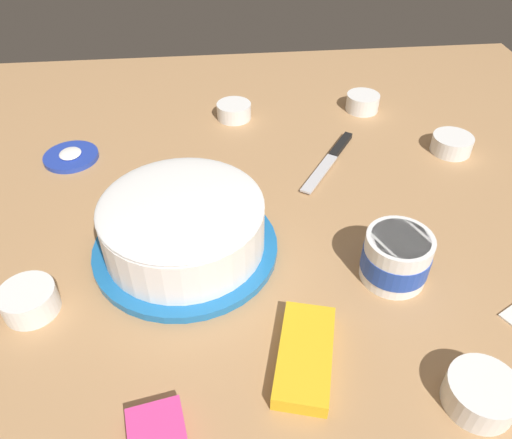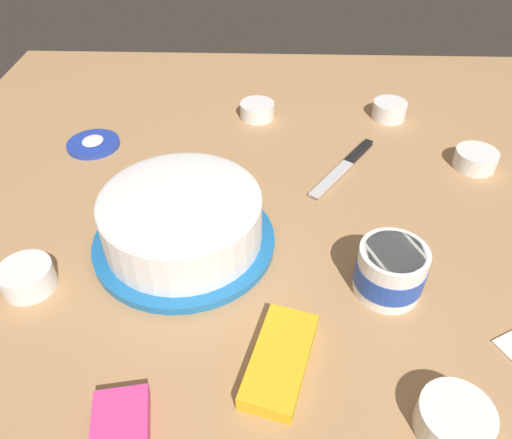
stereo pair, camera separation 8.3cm
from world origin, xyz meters
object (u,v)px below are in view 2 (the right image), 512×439
frosting_tub (390,270)px  frosting_tub_lid (93,144)px  spreading_knife (348,162)px  sprinkle_bowl_rainbow (257,110)px  frosted_cake (182,221)px  sprinkle_bowl_yellow (476,159)px  candy_box_upper (280,359)px  sprinkle_bowl_green (454,419)px  sprinkle_bowl_blue (27,277)px  sprinkle_bowl_orange (389,109)px

frosting_tub → frosting_tub_lid: size_ratio=0.93×
spreading_knife → sprinkle_bowl_rainbow: size_ratio=2.58×
frosted_cake → sprinkle_bowl_yellow: 0.61m
frosted_cake → frosting_tub: (-0.09, -0.33, -0.01)m
candy_box_upper → sprinkle_bowl_green: bearing=-95.9°
sprinkle_bowl_blue → sprinkle_bowl_green: same height
frosting_tub → sprinkle_bowl_yellow: frosting_tub is taller
frosting_tub_lid → sprinkle_bowl_green: size_ratio=1.25×
frosting_tub → frosting_tub_lid: frosting_tub is taller
frosting_tub → sprinkle_bowl_blue: (-0.01, 0.55, -0.02)m
sprinkle_bowl_blue → sprinkle_bowl_rainbow: (0.54, -0.34, -0.00)m
sprinkle_bowl_rainbow → sprinkle_bowl_green: bearing=-161.1°
sprinkle_bowl_rainbow → candy_box_upper: 0.67m
frosted_cake → sprinkle_bowl_orange: bearing=-43.3°
sprinkle_bowl_rainbow → sprinkle_bowl_green: 0.79m
spreading_knife → sprinkle_bowl_blue: 0.63m
frosting_tub_lid → sprinkle_bowl_orange: 0.68m
frosted_cake → sprinkle_bowl_rainbow: 0.45m
sprinkle_bowl_blue → sprinkle_bowl_rainbow: 0.64m
candy_box_upper → frosted_cake: bearing=50.5°
sprinkle_bowl_rainbow → candy_box_upper: bearing=-175.6°
frosted_cake → candy_box_upper: (-0.23, -0.16, -0.04)m
sprinkle_bowl_yellow → candy_box_upper: bearing=140.1°
candy_box_upper → frosting_tub_lid: bearing=52.8°
sprinkle_bowl_yellow → sprinkle_bowl_rainbow: (0.19, 0.45, -0.00)m
sprinkle_bowl_orange → candy_box_upper: 0.72m
sprinkle_bowl_orange → sprinkle_bowl_rainbow: size_ratio=0.97×
sprinkle_bowl_orange → spreading_knife: bearing=149.9°
frosting_tub_lid → sprinkle_bowl_rainbow: bearing=-68.5°
frosted_cake → sprinkle_bowl_green: size_ratio=3.42×
frosting_tub_lid → spreading_knife: bearing=-95.7°
frosted_cake → frosting_tub_lid: size_ratio=2.72×
sprinkle_bowl_orange → sprinkle_bowl_yellow: (-0.20, -0.14, -0.00)m
sprinkle_bowl_blue → sprinkle_bowl_yellow: bearing=-65.9°
sprinkle_bowl_blue → sprinkle_bowl_yellow: size_ratio=0.97×
spreading_knife → sprinkle_bowl_blue: bearing=123.3°
frosting_tub → sprinkle_bowl_green: (-0.22, -0.04, -0.02)m
frosted_cake → sprinkle_bowl_green: (-0.31, -0.37, -0.03)m
frosting_tub_lid → sprinkle_bowl_green: sprinkle_bowl_green is taller
frosting_tub_lid → sprinkle_bowl_yellow: bearing=-93.6°
frosted_cake → spreading_knife: (0.24, -0.30, -0.05)m
frosting_tub → candy_box_upper: 0.22m
candy_box_upper → sprinkle_bowl_blue: bearing=87.4°
sprinkle_bowl_blue → sprinkle_bowl_rainbow: sprinkle_bowl_blue is taller
sprinkle_bowl_yellow → sprinkle_bowl_rainbow: 0.49m
frosting_tub → spreading_knife: 0.34m
sprinkle_bowl_orange → sprinkle_bowl_blue: size_ratio=0.95×
spreading_knife → sprinkle_bowl_yellow: bearing=-89.3°
frosted_cake → spreading_knife: frosted_cake is taller
sprinkle_bowl_orange → frosted_cake: bearing=136.7°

